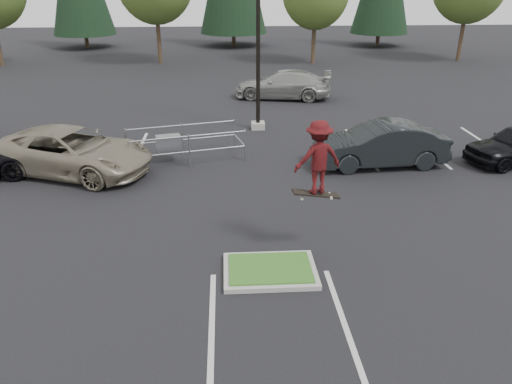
{
  "coord_description": "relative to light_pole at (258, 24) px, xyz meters",
  "views": [
    {
      "loc": [
        -0.96,
        -10.05,
        6.56
      ],
      "look_at": [
        -0.24,
        1.5,
        1.46
      ],
      "focal_mm": 35.0,
      "sensor_mm": 36.0,
      "label": 1
    }
  ],
  "objects": [
    {
      "name": "ground",
      "position": [
        -0.5,
        -12.0,
        -4.56
      ],
      "size": [
        120.0,
        120.0,
        0.0
      ],
      "primitive_type": "plane",
      "color": "black",
      "rests_on": "ground"
    },
    {
      "name": "grass_median",
      "position": [
        -0.5,
        -12.0,
        -4.48
      ],
      "size": [
        2.2,
        1.6,
        0.16
      ],
      "color": "gray",
      "rests_on": "ground"
    },
    {
      "name": "stall_lines",
      "position": [
        -1.85,
        -5.98,
        -4.56
      ],
      "size": [
        22.62,
        17.6,
        0.01
      ],
      "color": "beige",
      "rests_on": "ground"
    },
    {
      "name": "light_pole",
      "position": [
        0.0,
        0.0,
        0.0
      ],
      "size": [
        0.7,
        0.6,
        10.12
      ],
      "color": "gray",
      "rests_on": "ground"
    },
    {
      "name": "cart_corral",
      "position": [
        -3.47,
        -4.12,
        -3.79
      ],
      "size": [
        4.54,
        2.55,
        1.22
      ],
      "rotation": [
        0.0,
        0.0,
        0.25
      ],
      "color": "#96989E",
      "rests_on": "ground"
    },
    {
      "name": "skateboarder",
      "position": [
        0.7,
        -11.0,
        -2.03
      ],
      "size": [
        1.29,
        0.93,
        1.97
      ],
      "rotation": [
        0.0,
        0.0,
        3.38
      ],
      "color": "black",
      "rests_on": "ground"
    },
    {
      "name": "car_l_tan",
      "position": [
        -7.0,
        -5.0,
        -3.76
      ],
      "size": [
        6.33,
        4.54,
        1.6
      ],
      "primitive_type": "imported",
      "rotation": [
        0.0,
        0.0,
        1.21
      ],
      "color": "gray",
      "rests_on": "ground"
    },
    {
      "name": "car_r_charc",
      "position": [
        4.14,
        -5.0,
        -3.76
      ],
      "size": [
        4.94,
        2.03,
        1.59
      ],
      "primitive_type": "imported",
      "rotation": [
        0.0,
        0.0,
        4.79
      ],
      "color": "black",
      "rests_on": "ground"
    },
    {
      "name": "car_far_silver",
      "position": [
        1.86,
        6.0,
        -3.78
      ],
      "size": [
        5.67,
        3.21,
        1.55
      ],
      "primitive_type": "imported",
      "rotation": [
        0.0,
        0.0,
        4.51
      ],
      "color": "#9C9D97",
      "rests_on": "ground"
    }
  ]
}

